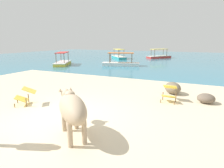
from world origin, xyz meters
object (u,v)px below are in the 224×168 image
(boat_white, at_px, (121,63))
(boat_red, at_px, (159,56))
(boat_teal, at_px, (119,56))
(boat_yellow, at_px, (63,62))
(cow, at_px, (72,108))
(deck_chair_far, at_px, (25,95))
(deck_chair_near, at_px, (169,92))

(boat_white, distance_m, boat_red, 10.16)
(boat_teal, bearing_deg, boat_yellow, -55.00)
(cow, bearing_deg, boat_teal, -27.61)
(cow, bearing_deg, boat_red, -41.24)
(cow, relative_size, boat_teal, 0.51)
(deck_chair_far, distance_m, boat_yellow, 12.57)
(boat_red, bearing_deg, boat_white, -150.76)
(deck_chair_far, bearing_deg, boat_teal, -117.12)
(deck_chair_near, distance_m, boat_teal, 19.21)
(boat_teal, bearing_deg, boat_white, -15.39)
(cow, xyz_separation_m, boat_white, (-4.34, 13.74, -0.52))
(boat_yellow, distance_m, boat_red, 14.00)
(cow, relative_size, boat_white, 0.47)
(boat_white, bearing_deg, boat_red, 61.98)
(deck_chair_far, xyz_separation_m, boat_yellow, (-6.81, 10.56, -0.13))
(deck_chair_far, xyz_separation_m, boat_red, (0.55, 22.46, -0.13))
(boat_white, distance_m, boat_teal, 7.80)
(deck_chair_near, relative_size, boat_yellow, 0.20)
(cow, height_order, deck_chair_far, cow)
(cow, height_order, boat_teal, boat_teal)
(deck_chair_near, bearing_deg, boat_teal, -150.59)
(boat_yellow, bearing_deg, deck_chair_far, -174.50)
(deck_chair_near, xyz_separation_m, deck_chair_far, (-4.99, -2.78, 0.00))
(boat_yellow, bearing_deg, boat_teal, -42.47)
(deck_chair_near, bearing_deg, cow, -23.64)
(boat_red, xyz_separation_m, boat_teal, (-4.93, -2.92, 0.00))
(boat_white, bearing_deg, boat_teal, 96.08)
(boat_white, bearing_deg, deck_chair_far, -103.11)
(boat_red, bearing_deg, deck_chair_near, -128.43)
(deck_chair_far, distance_m, boat_red, 22.47)
(deck_chair_far, height_order, boat_red, boat_red)
(cow, xyz_separation_m, boat_red, (-2.64, 23.76, -0.52))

